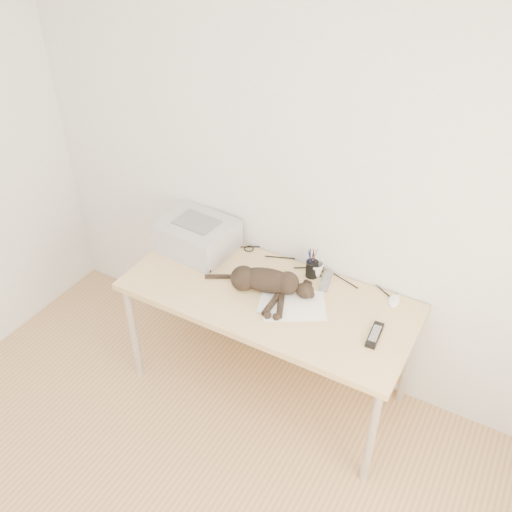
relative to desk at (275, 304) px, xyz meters
The scene contains 11 objects.
wall_back 0.75m from the desk, 90.00° to the left, with size 3.50×3.50×0.00m, color white.
desk is the anchor object (origin of this frame).
printer 0.62m from the desk, behind, with size 0.44×0.38×0.20m.
papers 0.22m from the desk, 31.78° to the right, with size 0.43×0.37×0.01m.
cat 0.21m from the desk, 120.67° to the right, with size 0.63×0.31×0.14m.
mug 0.30m from the desk, 52.15° to the left, with size 0.09×0.09×0.09m, color white.
pen_cup 0.29m from the desk, 52.60° to the left, with size 0.07×0.07×0.18m.
remote_grey 0.32m from the desk, 35.50° to the left, with size 0.05×0.17×0.02m, color slate.
remote_black 0.64m from the desk, ahead, with size 0.05×0.18×0.02m, color black.
mouse 0.66m from the desk, 17.53° to the left, with size 0.06×0.11×0.04m, color white.
cable_tangle 0.26m from the desk, 90.00° to the left, with size 1.36×0.07×0.01m, color black, non-canonical shape.
Camera 1 is at (1.11, -0.70, 2.75)m, focal length 40.00 mm.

